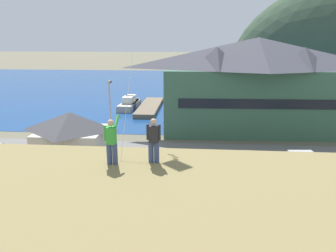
{
  "coord_description": "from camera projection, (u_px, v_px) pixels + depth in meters",
  "views": [
    {
      "loc": [
        2.51,
        -18.48,
        11.22
      ],
      "look_at": [
        0.27,
        9.0,
        3.66
      ],
      "focal_mm": 33.54,
      "sensor_mm": 36.0,
      "label": 1
    }
  ],
  "objects": [
    {
      "name": "parked_car_front_row_red",
      "position": [
        132.0,
        164.0,
        26.6
      ],
      "size": [
        4.26,
        2.18,
        1.82
      ],
      "color": "silver",
      "rests_on": "parking_lot_pad"
    },
    {
      "name": "bay_water",
      "position": [
        183.0,
        86.0,
        78.59
      ],
      "size": [
        360.0,
        84.0,
        0.03
      ],
      "primitive_type": "cube",
      "color": "navy",
      "rests_on": "ground"
    },
    {
      "name": "parked_car_front_row_silver",
      "position": [
        242.0,
        163.0,
        26.91
      ],
      "size": [
        4.35,
        2.36,
        1.82
      ],
      "color": "slate",
      "rests_on": "parking_lot_pad"
    },
    {
      "name": "parked_car_back_row_right",
      "position": [
        147.0,
        189.0,
        22.16
      ],
      "size": [
        4.31,
        2.27,
        1.82
      ],
      "color": "navy",
      "rests_on": "parking_lot_pad"
    },
    {
      "name": "moored_boat_wharfside",
      "position": [
        129.0,
        104.0,
        53.04
      ],
      "size": [
        2.87,
        7.5,
        2.16
      ],
      "color": "#A8A399",
      "rests_on": "ground"
    },
    {
      "name": "ground_plane",
      "position": [
        153.0,
        214.0,
        20.92
      ],
      "size": [
        600.0,
        600.0,
        0.0
      ],
      "primitive_type": "plane",
      "color": "#66604C"
    },
    {
      "name": "harbor_lodge",
      "position": [
        256.0,
        83.0,
        38.35
      ],
      "size": [
        23.76,
        9.74,
        11.56
      ],
      "color": "#38604C",
      "rests_on": "ground"
    },
    {
      "name": "parked_car_lone_by_shed",
      "position": [
        68.0,
        186.0,
        22.65
      ],
      "size": [
        4.27,
        2.18,
        1.82
      ],
      "color": "#9EA3A8",
      "rests_on": "parking_lot_pad"
    },
    {
      "name": "person_companion",
      "position": [
        154.0,
        139.0,
        11.89
      ],
      "size": [
        0.55,
        0.4,
        1.74
      ],
      "color": "#384770",
      "rests_on": "grassy_hill_foreground"
    },
    {
      "name": "parked_car_mid_row_near",
      "position": [
        303.0,
        162.0,
        26.98
      ],
      "size": [
        4.33,
        2.31,
        1.82
      ],
      "color": "silver",
      "rests_on": "parking_lot_pad"
    },
    {
      "name": "parking_lot_pad",
      "position": [
        161.0,
        181.0,
        25.71
      ],
      "size": [
        40.0,
        20.0,
        0.1
      ],
      "primitive_type": "cube",
      "color": "slate",
      "rests_on": "ground"
    },
    {
      "name": "parked_car_mid_row_far",
      "position": [
        267.0,
        203.0,
        20.21
      ],
      "size": [
        4.34,
        2.35,
        1.82
      ],
      "color": "navy",
      "rests_on": "parking_lot_pad"
    },
    {
      "name": "moored_boat_inner_slip",
      "position": [
        132.0,
        103.0,
        54.3
      ],
      "size": [
        2.2,
        6.53,
        2.16
      ],
      "color": "navy",
      "rests_on": "ground"
    },
    {
      "name": "moored_boat_outer_mooring",
      "position": [
        172.0,
        102.0,
        55.22
      ],
      "size": [
        2.99,
        7.68,
        2.16
      ],
      "color": "#A8A399",
      "rests_on": "ground"
    },
    {
      "name": "parking_light_pole",
      "position": [
        111.0,
        114.0,
        30.35
      ],
      "size": [
        0.24,
        0.78,
        7.4
      ],
      "color": "#ADADB2",
      "rests_on": "parking_lot_pad"
    },
    {
      "name": "storage_shed_near_lot",
      "position": [
        72.0,
        138.0,
        28.45
      ],
      "size": [
        6.43,
        5.35,
        5.06
      ],
      "color": "beige",
      "rests_on": "ground"
    },
    {
      "name": "person_kite_flyer",
      "position": [
        111.0,
        140.0,
        11.74
      ],
      "size": [
        0.52,
        0.65,
        1.86
      ],
      "color": "#384770",
      "rests_on": "grassy_hill_foreground"
    },
    {
      "name": "wharf_dock",
      "position": [
        150.0,
        107.0,
        52.89
      ],
      "size": [
        3.2,
        14.36,
        0.7
      ],
      "color": "#70604C",
      "rests_on": "ground"
    }
  ]
}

